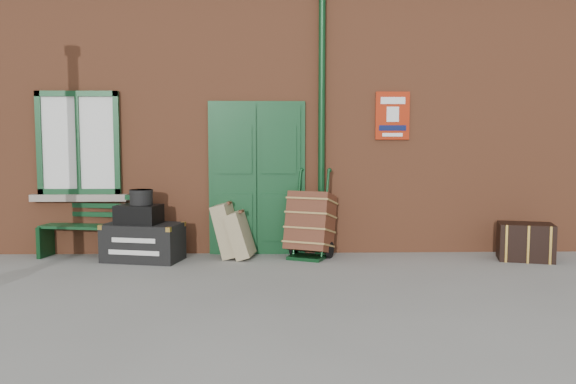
{
  "coord_description": "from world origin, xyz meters",
  "views": [
    {
      "loc": [
        -0.05,
        -6.81,
        1.65
      ],
      "look_at": [
        0.14,
        0.6,
        1.0
      ],
      "focal_mm": 35.0,
      "sensor_mm": 36.0,
      "label": 1
    }
  ],
  "objects_px": {
    "dark_trunk": "(525,242)",
    "houdini_trunk": "(143,242)",
    "porter_trolley": "(310,224)",
    "bench": "(95,225)"
  },
  "relations": [
    {
      "from": "houdini_trunk",
      "to": "porter_trolley",
      "type": "relative_size",
      "value": 0.84
    },
    {
      "from": "houdini_trunk",
      "to": "dark_trunk",
      "type": "bearing_deg",
      "value": 11.55
    },
    {
      "from": "porter_trolley",
      "to": "dark_trunk",
      "type": "xyz_separation_m",
      "value": [
        3.02,
        -0.28,
        -0.23
      ]
    },
    {
      "from": "bench",
      "to": "porter_trolley",
      "type": "relative_size",
      "value": 1.24
    },
    {
      "from": "dark_trunk",
      "to": "houdini_trunk",
      "type": "bearing_deg",
      "value": -165.54
    },
    {
      "from": "porter_trolley",
      "to": "dark_trunk",
      "type": "bearing_deg",
      "value": 18.26
    },
    {
      "from": "houdini_trunk",
      "to": "dark_trunk",
      "type": "height_order",
      "value": "houdini_trunk"
    },
    {
      "from": "houdini_trunk",
      "to": "dark_trunk",
      "type": "xyz_separation_m",
      "value": [
        5.38,
        -0.1,
        -0.0
      ]
    },
    {
      "from": "houdini_trunk",
      "to": "bench",
      "type": "bearing_deg",
      "value": 171.36
    },
    {
      "from": "bench",
      "to": "porter_trolley",
      "type": "height_order",
      "value": "porter_trolley"
    }
  ]
}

